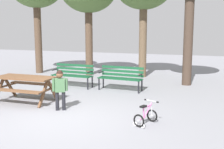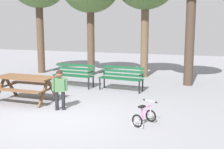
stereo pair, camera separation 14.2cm
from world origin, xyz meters
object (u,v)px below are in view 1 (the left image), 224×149
object	(u,v)px
picnic_table	(25,82)
park_bench_left	(121,76)
child_standing	(60,87)
kids_bicycle	(146,116)
park_bench_far_left	(73,73)

from	to	relation	value
picnic_table	park_bench_left	size ratio (longest dim) A/B	1.11
child_standing	kids_bicycle	xyz separation A→B (m)	(2.46, -0.41, -0.45)
picnic_table	child_standing	distance (m)	1.51
picnic_table	park_bench_left	distance (m)	3.34
park_bench_far_left	kids_bicycle	world-z (taller)	park_bench_far_left
child_standing	kids_bicycle	bearing A→B (deg)	-9.53
child_standing	kids_bicycle	distance (m)	2.54
child_standing	picnic_table	bearing A→B (deg)	162.70
picnic_table	park_bench_far_left	distance (m)	2.51
park_bench_left	kids_bicycle	xyz separation A→B (m)	(1.67, -3.35, -0.31)
picnic_table	kids_bicycle	xyz separation A→B (m)	(3.90, -0.86, -0.39)
park_bench_left	child_standing	xyz separation A→B (m)	(-0.79, -2.93, 0.14)
park_bench_far_left	kids_bicycle	size ratio (longest dim) A/B	2.57
park_bench_far_left	park_bench_left	size ratio (longest dim) A/B	1.00
park_bench_far_left	park_bench_left	distance (m)	1.90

